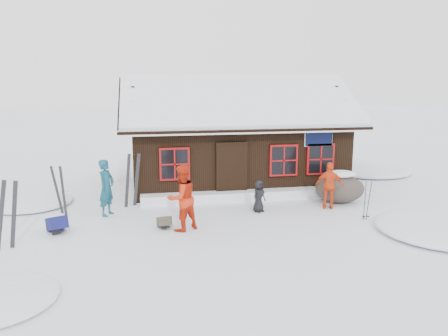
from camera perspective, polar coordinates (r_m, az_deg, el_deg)
The scene contains 15 objects.
ground at distance 13.17m, azimuth -0.79°, elevation -7.06°, with size 120.00×120.00×0.00m, color white.
mountain_hut at distance 17.86m, azimuth 1.31°, elevation 3.03°, with size 8.90×6.09×4.42m.
snow_drift at distance 15.53m, azimuth 3.31°, elevation -3.54°, with size 7.60×0.60×0.35m, color white.
snow_mounds at distance 15.25m, azimuth 4.20°, elevation -4.51°, with size 20.60×13.20×0.48m.
skier_teal at distance 14.07m, azimuth -15.10°, elevation -2.50°, with size 0.65×0.43×1.78m, color #13485B.
skier_orange_left at distance 12.28m, azimuth -5.54°, elevation -3.92°, with size 0.91×0.71×1.88m, color red.
skier_orange_right at distance 14.71m, azimuth 13.62°, elevation -2.26°, with size 0.91×0.38×1.56m, color red.
skier_crouched at distance 14.07m, azimuth 4.59°, elevation -3.69°, with size 0.51×0.33×1.04m, color black.
boulder at distance 15.64m, azimuth 14.91°, elevation -2.54°, with size 1.72×1.29×1.00m.
ski_pair_left at distance 12.15m, azimuth -26.44°, elevation -5.61°, with size 0.68×0.17×1.82m.
ski_pair_mid at distance 14.69m, azimuth -20.63°, elevation -2.81°, with size 0.49×0.36×1.59m.
ski_pair_right at distance 14.90m, azimuth -11.90°, elevation -1.65°, with size 0.60×0.20×1.84m.
ski_poles at distance 13.98m, azimuth 18.14°, elevation -4.13°, with size 0.22×0.11×1.21m.
backpack_blue at distance 13.12m, azimuth -20.96°, elevation -7.11°, with size 0.49×0.65×0.35m, color #12154F.
backpack_olive at distance 12.74m, azimuth -7.81°, elevation -7.19°, with size 0.37×0.49×0.27m, color #3D3A2B.
Camera 1 is at (-2.05, -12.33, 4.17)m, focal length 35.00 mm.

